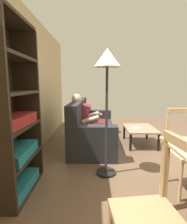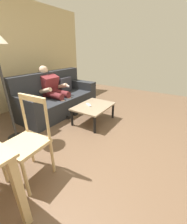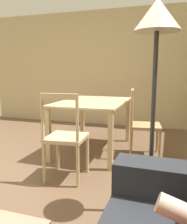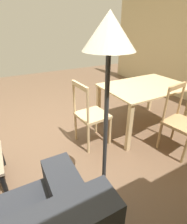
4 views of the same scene
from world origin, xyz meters
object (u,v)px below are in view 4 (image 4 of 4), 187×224
Objects in this scene: dining_chair_near_wall at (181,122)px; floor_lamp at (108,56)px; dining_table at (145,92)px; dining_chair_facing_couch at (91,115)px.

floor_lamp is at bearing 8.58° from dining_chair_near_wall.
dining_chair_near_wall is at bearing 89.68° from dining_table.
dining_chair_facing_couch is 1.41m from floor_lamp.
dining_chair_near_wall is 0.55× the size of floor_lamp.
floor_lamp is (1.38, 0.21, 1.01)m from dining_chair_near_wall.
dining_chair_near_wall is (0.00, 0.74, -0.20)m from dining_table.
dining_chair_facing_couch is at bearing 0.12° from dining_table.
dining_chair_near_wall is at bearing -171.42° from floor_lamp.
floor_lamp is at bearing 69.11° from dining_chair_facing_couch.
dining_table is at bearing -145.52° from floor_lamp.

